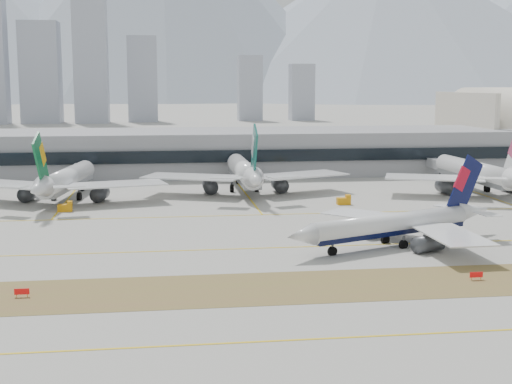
{
  "coord_description": "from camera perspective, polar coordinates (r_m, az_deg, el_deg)",
  "views": [
    {
      "loc": [
        -10.92,
        -138.35,
        31.61
      ],
      "look_at": [
        9.96,
        18.0,
        7.5
      ],
      "focal_mm": 50.0,
      "sensor_mm": 36.0,
      "label": 1
    }
  ],
  "objects": [
    {
      "name": "widebody_cathay",
      "position": [
        207.88,
        -0.91,
        1.54
      ],
      "size": [
        60.61,
        59.04,
        21.6
      ],
      "rotation": [
        0.0,
        0.0,
        1.57
      ],
      "color": "white",
      "rests_on": "ground"
    },
    {
      "name": "gse_c",
      "position": [
        188.97,
        7.07,
        -0.68
      ],
      "size": [
        3.55,
        2.0,
        2.6
      ],
      "color": "orange",
      "rests_on": "ground"
    },
    {
      "name": "gse_b",
      "position": [
        183.61,
        -14.98,
        -1.19
      ],
      "size": [
        3.55,
        2.0,
        2.6
      ],
      "color": "orange",
      "rests_on": "ground"
    },
    {
      "name": "widebody_china_air",
      "position": [
        217.01,
        17.32,
        1.43
      ],
      "size": [
        59.74,
        58.33,
        21.3
      ],
      "rotation": [
        0.0,
        0.0,
        1.6
      ],
      "color": "white",
      "rests_on": "ground"
    },
    {
      "name": "apron_markings",
      "position": [
        90.77,
        -0.23,
        -11.67
      ],
      "size": [
        360.0,
        122.22,
        0.06
      ],
      "color": "olive",
      "rests_on": "ground"
    },
    {
      "name": "city_skyline",
      "position": [
        599.76,
        -17.07,
        10.05
      ],
      "size": [
        342.0,
        49.8,
        140.0
      ],
      "color": "#999EAE",
      "rests_on": "ground"
    },
    {
      "name": "mountain_ridge",
      "position": [
        1550.41,
        -6.14,
        14.2
      ],
      "size": [
        2830.0,
        1120.0,
        470.0
      ],
      "color": "#9EA8B7",
      "rests_on": "ground"
    },
    {
      "name": "terminal",
      "position": [
        254.56,
        -5.12,
        3.22
      ],
      "size": [
        280.0,
        43.1,
        15.0
      ],
      "color": "gray",
      "rests_on": "ground"
    },
    {
      "name": "widebody_eva",
      "position": [
        199.84,
        -15.05,
        0.87
      ],
      "size": [
        56.96,
        56.24,
        20.51
      ],
      "rotation": [
        0.0,
        0.0,
        1.43
      ],
      "color": "white",
      "rests_on": "ground"
    },
    {
      "name": "taxiing_airliner",
      "position": [
        142.8,
        11.29,
        -2.57
      ],
      "size": [
        48.53,
        41.13,
        17.22
      ],
      "rotation": [
        0.0,
        0.0,
        3.55
      ],
      "color": "white",
      "rests_on": "ground"
    },
    {
      "name": "hold_sign_right",
      "position": [
        121.58,
        17.21,
        -6.35
      ],
      "size": [
        2.2,
        0.15,
        1.35
      ],
      "color": "red",
      "rests_on": "ground"
    },
    {
      "name": "ground",
      "position": [
        142.33,
        -3.03,
        -4.15
      ],
      "size": [
        3000.0,
        3000.0,
        0.0
      ],
      "primitive_type": "plane",
      "color": "gray",
      "rests_on": "ground"
    },
    {
      "name": "hold_sign_left",
      "position": [
        112.68,
        -18.23,
        -7.58
      ],
      "size": [
        2.2,
        0.15,
        1.35
      ],
      "color": "red",
      "rests_on": "ground"
    }
  ]
}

